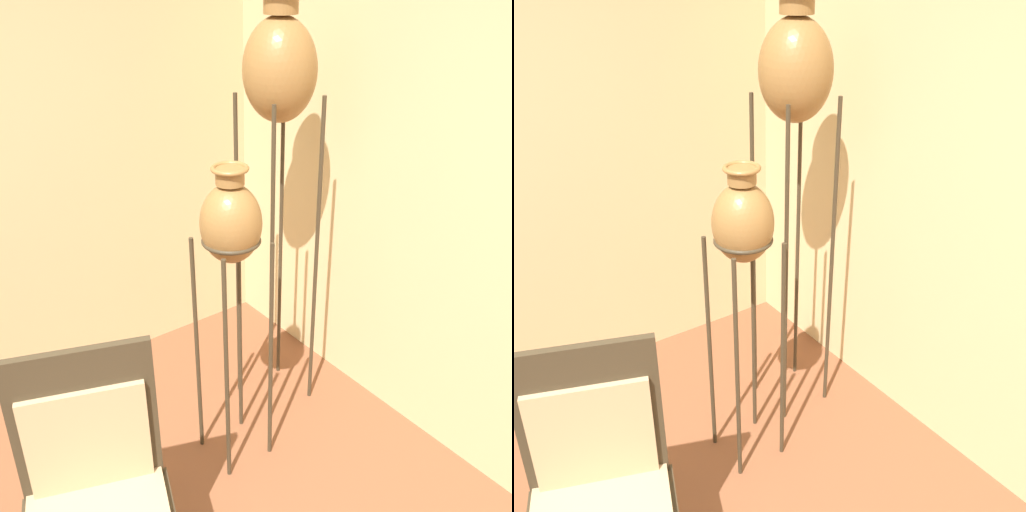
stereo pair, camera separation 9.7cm
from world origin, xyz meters
TOP-DOWN VIEW (x-y plane):
  - vase_stand_tall at (1.65, 1.20)m, footprint 0.33×0.33m
  - vase_stand_medium at (1.23, 0.99)m, footprint 0.26×0.26m
  - chair at (0.38, 0.58)m, footprint 0.64×0.63m

SIDE VIEW (x-z plane):
  - chair at x=0.38m, z-range 0.07..1.19m
  - vase_stand_medium at x=1.23m, z-range 0.46..1.94m
  - vase_stand_tall at x=1.65m, z-range 0.69..2.77m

